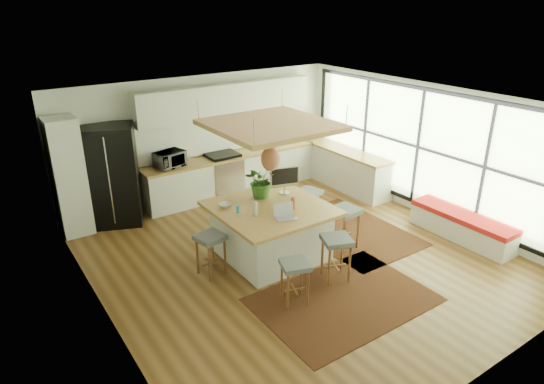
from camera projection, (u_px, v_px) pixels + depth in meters
floor at (297, 256)px, 8.30m from camera, size 7.00×7.00×0.00m
ceiling at (301, 104)px, 7.27m from camera, size 7.00×7.00×0.00m
wall_back at (203, 137)px, 10.45m from camera, size 6.50×0.00×6.50m
wall_front at (495, 283)px, 5.12m from camera, size 6.50×0.00×6.50m
wall_left at (99, 237)px, 6.09m from camera, size 0.00×7.00×7.00m
wall_right at (427, 151)px, 9.49m from camera, size 0.00×7.00×7.00m
window_wall at (427, 149)px, 9.45m from camera, size 0.10×6.20×2.60m
pantry at (68, 177)px, 8.75m from camera, size 0.55×0.60×2.25m
back_counter_base at (233, 175)px, 10.84m from camera, size 4.20×0.60×0.88m
back_counter_top at (232, 156)px, 10.67m from camera, size 4.24×0.64×0.05m
backsplash at (225, 133)px, 10.72m from camera, size 4.20×0.02×0.80m
upper_cabinets at (227, 100)px, 10.30m from camera, size 4.20×0.34×0.70m
range at (223, 174)px, 10.69m from camera, size 0.76×0.62×1.00m
right_counter_base at (345, 169)px, 11.19m from camera, size 0.60×2.50×0.88m
right_counter_top at (346, 151)px, 11.01m from camera, size 0.64×2.54×0.05m
window_bench at (462, 226)px, 8.84m from camera, size 0.52×2.00×0.50m
ceiling_panel at (270, 141)px, 7.67m from camera, size 1.86×1.86×0.80m
rug_near at (343, 299)px, 7.10m from camera, size 2.60×1.80×0.01m
rug_right at (349, 231)px, 9.19m from camera, size 1.80×2.60×0.01m
fridge at (112, 179)px, 9.22m from camera, size 1.21×1.09×2.00m
island at (271, 231)px, 8.18m from camera, size 1.85×1.85×0.93m
stool_near_left at (295, 281)px, 6.93m from camera, size 0.51×0.51×0.67m
stool_near_right at (336, 259)px, 7.52m from camera, size 0.57×0.57×0.74m
stool_right_front at (344, 230)px, 8.46m from camera, size 0.49×0.49×0.78m
stool_right_back at (309, 207)px, 9.37m from camera, size 0.53×0.53×0.72m
stool_left_side at (211, 255)px, 7.65m from camera, size 0.49×0.49×0.71m
laptop at (286, 212)px, 7.52m from camera, size 0.42×0.43×0.25m
monitor at (285, 180)px, 8.46m from camera, size 0.58×0.34×0.51m
microwave at (170, 158)px, 9.81m from camera, size 0.67×0.47×0.41m
island_plant at (261, 184)px, 8.31m from camera, size 0.80×0.83×0.49m
island_bowl at (225, 205)px, 7.99m from camera, size 0.24×0.24×0.06m
island_bottle_0 at (240, 207)px, 7.75m from camera, size 0.07×0.07×0.19m
island_bottle_1 at (255, 210)px, 7.64m from camera, size 0.07×0.07×0.19m
island_bottle_2 at (293, 204)px, 7.87m from camera, size 0.07×0.07×0.19m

